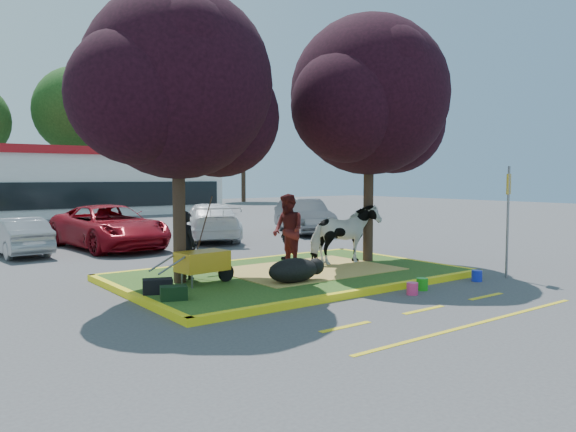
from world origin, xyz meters
TOP-DOWN VIEW (x-y plane):
  - ground at (0.00, 0.00)m, footprint 90.00×90.00m
  - median_island at (0.00, 0.00)m, footprint 8.00×5.00m
  - curb_near at (0.00, -2.58)m, footprint 8.30×0.16m
  - curb_far at (0.00, 2.58)m, footprint 8.30×0.16m
  - curb_left at (-4.08, 0.00)m, footprint 0.16×5.30m
  - curb_right at (4.08, 0.00)m, footprint 0.16×5.30m
  - straw_bedding at (0.60, 0.00)m, footprint 4.20×3.00m
  - tree_purple_left at (-2.78, 0.38)m, footprint 5.06×4.20m
  - tree_purple_right at (2.92, 0.18)m, footprint 5.30×4.40m
  - fire_lane_stripe_a at (-2.00, -4.20)m, footprint 1.10×0.12m
  - fire_lane_stripe_b at (0.00, -4.20)m, footprint 1.10×0.12m
  - fire_lane_stripe_c at (2.00, -4.20)m, footprint 1.10×0.12m
  - fire_lane_long at (0.00, -5.40)m, footprint 6.00×0.10m
  - retail_building at (2.00, 27.98)m, footprint 20.40×8.40m
  - treeline at (1.23, 37.61)m, footprint 46.58×7.80m
  - cow at (1.97, 0.16)m, footprint 2.02×1.14m
  - calf at (-0.77, -1.15)m, footprint 1.31×0.79m
  - handler at (-2.46, 0.75)m, footprint 0.49×0.64m
  - visitor_a at (0.44, 0.67)m, footprint 0.83×1.01m
  - visitor_b at (1.18, 1.73)m, footprint 0.46×0.77m
  - wheelbarrow at (-2.50, -0.13)m, footprint 1.96×0.76m
  - gear_bag_dark at (-3.70, -0.44)m, footprint 0.67×0.51m
  - gear_bag_green at (-3.70, -1.18)m, footprint 0.58×0.47m
  - sign_post at (4.30, -3.23)m, footprint 0.38×0.16m
  - bucket_green at (1.44, -2.96)m, footprint 0.31×0.31m
  - bucket_pink at (0.90, -3.14)m, footprint 0.30×0.30m
  - bucket_blue at (3.35, -3.05)m, footprint 0.29×0.29m
  - car_silver at (-4.53, 8.54)m, footprint 1.47×3.75m
  - car_red at (-1.61, 8.42)m, footprint 3.01×5.70m
  - car_white at (2.51, 8.64)m, footprint 3.84×5.47m
  - car_grey at (7.16, 8.49)m, footprint 3.19×4.90m

SIDE VIEW (x-z plane):
  - ground at x=0.00m, z-range 0.00..0.00m
  - fire_lane_stripe_a at x=-2.00m, z-range 0.00..0.01m
  - fire_lane_stripe_b at x=0.00m, z-range 0.00..0.01m
  - fire_lane_stripe_c at x=2.00m, z-range 0.00..0.01m
  - fire_lane_long at x=0.00m, z-range 0.00..0.01m
  - median_island at x=0.00m, z-range 0.00..0.15m
  - curb_near at x=0.00m, z-range 0.00..0.15m
  - curb_far at x=0.00m, z-range 0.00..0.15m
  - curb_left at x=-4.08m, z-range 0.00..0.15m
  - curb_right at x=4.08m, z-range 0.00..0.15m
  - bucket_pink at x=0.90m, z-range 0.00..0.26m
  - bucket_blue at x=3.35m, z-range 0.00..0.27m
  - bucket_green at x=1.44m, z-range 0.00..0.27m
  - straw_bedding at x=0.60m, z-range 0.15..0.16m
  - gear_bag_green at x=-3.70m, z-range 0.15..0.42m
  - gear_bag_dark at x=-3.70m, z-range 0.15..0.45m
  - calf at x=-0.77m, z-range 0.15..0.70m
  - car_silver at x=-4.53m, z-range 0.00..1.21m
  - wheelbarrow at x=-2.50m, z-range 0.29..1.03m
  - car_white at x=2.51m, z-range 0.00..1.47m
  - car_grey at x=7.16m, z-range 0.00..1.52m
  - car_red at x=-1.61m, z-range 0.00..1.53m
  - visitor_b at x=1.18m, z-range 0.15..1.38m
  - handler at x=-2.46m, z-range 0.15..1.73m
  - cow at x=1.97m, z-range 0.15..1.77m
  - visitor_a at x=0.44m, z-range 0.15..2.07m
  - sign_post at x=4.30m, z-range 0.35..3.13m
  - retail_building at x=2.00m, z-range 0.05..4.45m
  - tree_purple_left at x=-2.78m, z-range 1.10..7.61m
  - tree_purple_right at x=2.92m, z-range 1.15..7.97m
  - treeline at x=1.23m, z-range 0.42..15.05m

